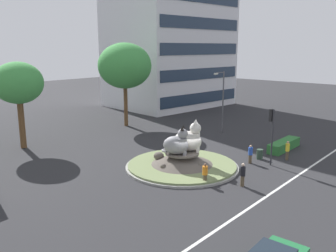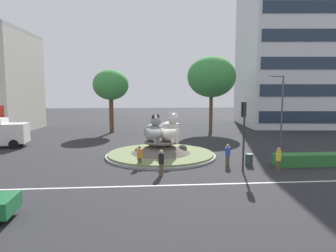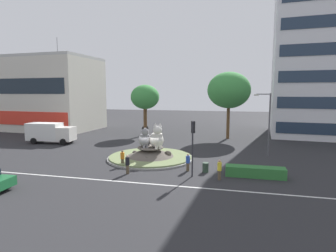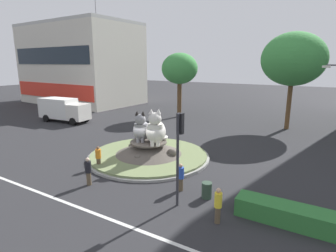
{
  "view_description": "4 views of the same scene",
  "coord_description": "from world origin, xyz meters",
  "px_view_note": "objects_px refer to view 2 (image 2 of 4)",
  "views": [
    {
      "loc": [
        -22.39,
        -18.09,
        9.95
      ],
      "look_at": [
        0.25,
        1.79,
        3.29
      ],
      "focal_mm": 38.32,
      "sensor_mm": 36.0,
      "label": 1
    },
    {
      "loc": [
        -1.51,
        -25.43,
        5.56
      ],
      "look_at": [
        0.92,
        3.43,
        2.26
      ],
      "focal_mm": 31.98,
      "sensor_mm": 36.0,
      "label": 2
    },
    {
      "loc": [
        8.92,
        -28.68,
        7.37
      ],
      "look_at": [
        1.6,
        1.69,
        3.51
      ],
      "focal_mm": 29.51,
      "sensor_mm": 36.0,
      "label": 3
    },
    {
      "loc": [
        11.61,
        -16.67,
        7.27
      ],
      "look_at": [
        1.14,
        1.05,
        2.47
      ],
      "focal_mm": 28.98,
      "sensor_mm": 36.0,
      "label": 4
    }
  ],
  "objects_px": {
    "second_tree_near_tower": "(111,85)",
    "pedestrian_blue_shirt": "(228,155)",
    "broadleaf_tree_behind_island": "(211,77)",
    "pedestrian_orange_shirt": "(140,156)",
    "cat_statue_grey": "(153,131)",
    "cat_statue_white": "(170,130)",
    "office_tower": "(303,31)",
    "pedestrian_black_shirt": "(161,162)",
    "streetlight_arm": "(280,106)",
    "litter_bin": "(249,160)",
    "pedestrian_yellow_shirt": "(278,159)",
    "traffic_light_mast": "(244,123)"
  },
  "relations": [
    {
      "from": "pedestrian_black_shirt",
      "to": "broadleaf_tree_behind_island",
      "type": "bearing_deg",
      "value": -158.24
    },
    {
      "from": "cat_statue_grey",
      "to": "pedestrian_blue_shirt",
      "type": "height_order",
      "value": "cat_statue_grey"
    },
    {
      "from": "cat_statue_grey",
      "to": "pedestrian_orange_shirt",
      "type": "height_order",
      "value": "cat_statue_grey"
    },
    {
      "from": "streetlight_arm",
      "to": "pedestrian_yellow_shirt",
      "type": "relative_size",
      "value": 4.13
    },
    {
      "from": "cat_statue_white",
      "to": "streetlight_arm",
      "type": "bearing_deg",
      "value": 82.2
    },
    {
      "from": "cat_statue_grey",
      "to": "second_tree_near_tower",
      "type": "relative_size",
      "value": 0.32
    },
    {
      "from": "office_tower",
      "to": "pedestrian_yellow_shirt",
      "type": "bearing_deg",
      "value": -115.13
    },
    {
      "from": "broadleaf_tree_behind_island",
      "to": "pedestrian_blue_shirt",
      "type": "distance_m",
      "value": 20.91
    },
    {
      "from": "office_tower",
      "to": "streetlight_arm",
      "type": "height_order",
      "value": "office_tower"
    },
    {
      "from": "litter_bin",
      "to": "pedestrian_black_shirt",
      "type": "bearing_deg",
      "value": -162.6
    },
    {
      "from": "office_tower",
      "to": "litter_bin",
      "type": "relative_size",
      "value": 34.26
    },
    {
      "from": "cat_statue_grey",
      "to": "pedestrian_black_shirt",
      "type": "distance_m",
      "value": 6.08
    },
    {
      "from": "broadleaf_tree_behind_island",
      "to": "pedestrian_orange_shirt",
      "type": "bearing_deg",
      "value": -116.76
    },
    {
      "from": "pedestrian_black_shirt",
      "to": "pedestrian_yellow_shirt",
      "type": "relative_size",
      "value": 1.0
    },
    {
      "from": "litter_bin",
      "to": "broadleaf_tree_behind_island",
      "type": "bearing_deg",
      "value": 85.55
    },
    {
      "from": "litter_bin",
      "to": "pedestrian_blue_shirt",
      "type": "bearing_deg",
      "value": 178.06
    },
    {
      "from": "cat_statue_white",
      "to": "broadleaf_tree_behind_island",
      "type": "bearing_deg",
      "value": 127.14
    },
    {
      "from": "broadleaf_tree_behind_island",
      "to": "streetlight_arm",
      "type": "xyz_separation_m",
      "value": [
        4.64,
        -11.45,
        -3.48
      ]
    },
    {
      "from": "broadleaf_tree_behind_island",
      "to": "litter_bin",
      "type": "bearing_deg",
      "value": -94.45
    },
    {
      "from": "second_tree_near_tower",
      "to": "streetlight_arm",
      "type": "xyz_separation_m",
      "value": [
        18.45,
        -11.54,
        -2.31
      ]
    },
    {
      "from": "streetlight_arm",
      "to": "pedestrian_yellow_shirt",
      "type": "xyz_separation_m",
      "value": [
        -4.79,
        -10.12,
        -3.23
      ]
    },
    {
      "from": "streetlight_arm",
      "to": "pedestrian_blue_shirt",
      "type": "relative_size",
      "value": 4.38
    },
    {
      "from": "cat_statue_white",
      "to": "traffic_light_mast",
      "type": "relative_size",
      "value": 0.64
    },
    {
      "from": "streetlight_arm",
      "to": "pedestrian_orange_shirt",
      "type": "distance_m",
      "value": 16.81
    },
    {
      "from": "cat_statue_white",
      "to": "pedestrian_yellow_shirt",
      "type": "relative_size",
      "value": 1.79
    },
    {
      "from": "traffic_light_mast",
      "to": "office_tower",
      "type": "xyz_separation_m",
      "value": [
        19.24,
        28.18,
        12.01
      ]
    },
    {
      "from": "traffic_light_mast",
      "to": "pedestrian_yellow_shirt",
      "type": "xyz_separation_m",
      "value": [
        2.36,
        -0.55,
        -2.48
      ]
    },
    {
      "from": "pedestrian_black_shirt",
      "to": "pedestrian_yellow_shirt",
      "type": "distance_m",
      "value": 8.17
    },
    {
      "from": "broadleaf_tree_behind_island",
      "to": "pedestrian_black_shirt",
      "type": "height_order",
      "value": "broadleaf_tree_behind_island"
    },
    {
      "from": "pedestrian_yellow_shirt",
      "to": "litter_bin",
      "type": "relative_size",
      "value": 1.95
    },
    {
      "from": "second_tree_near_tower",
      "to": "streetlight_arm",
      "type": "height_order",
      "value": "second_tree_near_tower"
    },
    {
      "from": "litter_bin",
      "to": "cat_statue_grey",
      "type": "bearing_deg",
      "value": 151.92
    },
    {
      "from": "second_tree_near_tower",
      "to": "pedestrian_black_shirt",
      "type": "relative_size",
      "value": 4.9
    },
    {
      "from": "traffic_light_mast",
      "to": "broadleaf_tree_behind_island",
      "type": "xyz_separation_m",
      "value": [
        2.52,
        21.01,
        4.23
      ]
    },
    {
      "from": "office_tower",
      "to": "pedestrian_blue_shirt",
      "type": "bearing_deg",
      "value": -121.4
    },
    {
      "from": "broadleaf_tree_behind_island",
      "to": "litter_bin",
      "type": "relative_size",
      "value": 11.66
    },
    {
      "from": "second_tree_near_tower",
      "to": "pedestrian_blue_shirt",
      "type": "distance_m",
      "value": 23.01
    },
    {
      "from": "office_tower",
      "to": "pedestrian_black_shirt",
      "type": "height_order",
      "value": "office_tower"
    },
    {
      "from": "traffic_light_mast",
      "to": "pedestrian_blue_shirt",
      "type": "height_order",
      "value": "traffic_light_mast"
    },
    {
      "from": "broadleaf_tree_behind_island",
      "to": "streetlight_arm",
      "type": "height_order",
      "value": "broadleaf_tree_behind_island"
    },
    {
      "from": "second_tree_near_tower",
      "to": "litter_bin",
      "type": "height_order",
      "value": "second_tree_near_tower"
    },
    {
      "from": "second_tree_near_tower",
      "to": "litter_bin",
      "type": "relative_size",
      "value": 9.54
    },
    {
      "from": "cat_statue_white",
      "to": "office_tower",
      "type": "bearing_deg",
      "value": 105.52
    },
    {
      "from": "cat_statue_white",
      "to": "pedestrian_yellow_shirt",
      "type": "height_order",
      "value": "cat_statue_white"
    },
    {
      "from": "cat_statue_grey",
      "to": "cat_statue_white",
      "type": "bearing_deg",
      "value": 57.63
    },
    {
      "from": "office_tower",
      "to": "broadleaf_tree_behind_island",
      "type": "xyz_separation_m",
      "value": [
        -16.72,
        -7.17,
        -7.78
      ]
    },
    {
      "from": "streetlight_arm",
      "to": "pedestrian_blue_shirt",
      "type": "height_order",
      "value": "streetlight_arm"
    },
    {
      "from": "second_tree_near_tower",
      "to": "pedestrian_black_shirt",
      "type": "height_order",
      "value": "second_tree_near_tower"
    },
    {
      "from": "cat_statue_grey",
      "to": "office_tower",
      "type": "relative_size",
      "value": 0.09
    },
    {
      "from": "cat_statue_white",
      "to": "pedestrian_black_shirt",
      "type": "distance_m",
      "value": 6.07
    }
  ]
}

